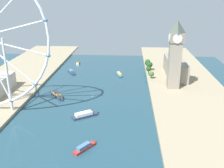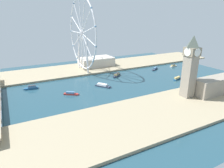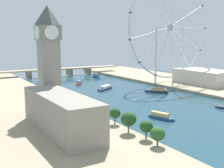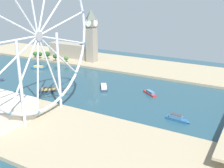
% 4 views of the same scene
% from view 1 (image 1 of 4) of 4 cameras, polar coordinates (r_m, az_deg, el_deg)
% --- Properties ---
extents(ground_plane, '(391.83, 391.83, 0.00)m').
position_cam_1_polar(ground_plane, '(299.51, -4.35, -2.27)').
color(ground_plane, '#234756').
extents(riverbank_left, '(90.00, 520.00, 3.00)m').
position_cam_1_polar(riverbank_left, '(304.22, 16.82, -2.43)').
color(riverbank_left, tan).
rests_on(riverbank_left, ground_plane).
extents(clock_tower, '(16.62, 16.62, 78.97)m').
position_cam_1_polar(clock_tower, '(308.84, 13.65, 6.49)').
color(clock_tower, gray).
rests_on(clock_tower, riverbank_left).
extents(parliament_block, '(22.00, 77.99, 22.44)m').
position_cam_1_polar(parliament_block, '(362.65, 13.64, 3.50)').
color(parliament_block, gray).
rests_on(parliament_block, riverbank_left).
extents(tree_row_embankment, '(10.61, 71.33, 12.51)m').
position_cam_1_polar(tree_row_embankment, '(380.80, 8.06, 4.00)').
color(tree_row_embankment, '#513823').
rests_on(tree_row_embankment, riverbank_left).
extents(tour_boat_0, '(16.45, 21.01, 4.36)m').
position_cam_1_polar(tour_boat_0, '(200.49, -5.99, -13.57)').
color(tour_boat_0, '#B22D28').
rests_on(tour_boat_0, ground_plane).
extents(tour_boat_1, '(9.72, 22.43, 4.78)m').
position_cam_1_polar(tour_boat_1, '(364.12, 1.56, 2.12)').
color(tour_boat_1, '#235684').
rests_on(tour_boat_1, ground_plane).
extents(tour_boat_2, '(26.11, 19.65, 4.61)m').
position_cam_1_polar(tour_boat_2, '(247.51, -5.99, -6.71)').
color(tour_boat_2, '#2D384C').
rests_on(tour_boat_2, ground_plane).
extents(tour_boat_3, '(15.78, 22.90, 4.72)m').
position_cam_1_polar(tour_boat_3, '(380.26, -8.83, 2.62)').
color(tour_boat_3, '#2D384C').
rests_on(tour_boat_3, ground_plane).
extents(tour_boat_4, '(20.88, 23.83, 5.57)m').
position_cam_1_polar(tour_boat_4, '(296.89, -11.90, -2.37)').
color(tour_boat_4, '#2D384C').
rests_on(tour_boat_4, ground_plane).
extents(tour_boat_6, '(6.94, 22.06, 5.10)m').
position_cam_1_polar(tour_boat_6, '(428.66, -7.51, 4.63)').
color(tour_boat_6, beige).
rests_on(tour_boat_6, ground_plane).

